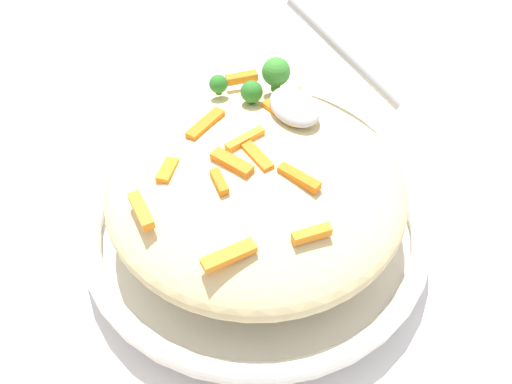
# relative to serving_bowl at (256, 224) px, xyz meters

# --- Properties ---
(ground_plane) EXTENTS (2.40, 2.40, 0.00)m
(ground_plane) POSITION_rel_serving_bowl_xyz_m (0.00, 0.00, -0.02)
(ground_plane) COLOR silver
(serving_bowl) EXTENTS (0.32, 0.32, 0.04)m
(serving_bowl) POSITION_rel_serving_bowl_xyz_m (0.00, 0.00, 0.00)
(serving_bowl) COLOR white
(serving_bowl) RESTS_ON ground_plane
(pasta_mound) EXTENTS (0.26, 0.26, 0.07)m
(pasta_mound) POSITION_rel_serving_bowl_xyz_m (0.00, 0.00, 0.05)
(pasta_mound) COLOR beige
(pasta_mound) RESTS_ON serving_bowl
(carrot_piece_0) EXTENTS (0.03, 0.01, 0.01)m
(carrot_piece_0) POSITION_rel_serving_bowl_xyz_m (-0.01, 0.04, 0.09)
(carrot_piece_0) COLOR orange
(carrot_piece_0) RESTS_ON pasta_mound
(carrot_piece_1) EXTENTS (0.04, 0.02, 0.01)m
(carrot_piece_1) POSITION_rel_serving_bowl_xyz_m (0.04, -0.04, 0.09)
(carrot_piece_1) COLOR orange
(carrot_piece_1) RESTS_ON pasta_mound
(carrot_piece_2) EXTENTS (0.04, 0.02, 0.01)m
(carrot_piece_2) POSITION_rel_serving_bowl_xyz_m (-0.04, -0.02, 0.09)
(carrot_piece_2) COLOR orange
(carrot_piece_2) RESTS_ON pasta_mound
(carrot_piece_3) EXTENTS (0.04, 0.01, 0.01)m
(carrot_piece_3) POSITION_rel_serving_bowl_xyz_m (-0.01, 0.10, 0.08)
(carrot_piece_3) COLOR orange
(carrot_piece_3) RESTS_ON pasta_mound
(carrot_piece_4) EXTENTS (0.04, 0.01, 0.01)m
(carrot_piece_4) POSITION_rel_serving_bowl_xyz_m (-0.00, -0.00, 0.09)
(carrot_piece_4) COLOR orange
(carrot_piece_4) RESTS_ON pasta_mound
(carrot_piece_5) EXTENTS (0.04, 0.03, 0.01)m
(carrot_piece_5) POSITION_rel_serving_bowl_xyz_m (0.00, 0.02, 0.09)
(carrot_piece_5) COLOR orange
(carrot_piece_5) RESTS_ON pasta_mound
(carrot_piece_6) EXTENTS (0.03, 0.04, 0.01)m
(carrot_piece_6) POSITION_rel_serving_bowl_xyz_m (0.06, 0.02, 0.09)
(carrot_piece_6) COLOR orange
(carrot_piece_6) RESTS_ON pasta_mound
(carrot_piece_7) EXTENTS (0.01, 0.03, 0.01)m
(carrot_piece_7) POSITION_rel_serving_bowl_xyz_m (0.10, -0.04, 0.09)
(carrot_piece_7) COLOR orange
(carrot_piece_7) RESTS_ON pasta_mound
(carrot_piece_8) EXTENTS (0.03, 0.03, 0.01)m
(carrot_piece_8) POSITION_rel_serving_bowl_xyz_m (0.02, 0.07, 0.08)
(carrot_piece_8) COLOR orange
(carrot_piece_8) RESTS_ON pasta_mound
(carrot_piece_9) EXTENTS (0.01, 0.03, 0.01)m
(carrot_piece_9) POSITION_rel_serving_bowl_xyz_m (-0.09, 0.00, 0.08)
(carrot_piece_9) COLOR orange
(carrot_piece_9) RESTS_ON pasta_mound
(carrot_piece_10) EXTENTS (0.03, 0.01, 0.01)m
(carrot_piece_10) POSITION_rel_serving_bowl_xyz_m (0.05, -0.07, 0.08)
(carrot_piece_10) COLOR orange
(carrot_piece_10) RESTS_ON pasta_mound
(carrot_piece_11) EXTENTS (0.01, 0.04, 0.01)m
(carrot_piece_11) POSITION_rel_serving_bowl_xyz_m (-0.08, 0.06, 0.08)
(carrot_piece_11) COLOR orange
(carrot_piece_11) RESTS_ON pasta_mound
(carrot_piece_12) EXTENTS (0.01, 0.04, 0.01)m
(carrot_piece_12) POSITION_rel_serving_bowl_xyz_m (0.02, -0.00, 0.09)
(carrot_piece_12) COLOR orange
(carrot_piece_12) RESTS_ON pasta_mound
(broccoli_floret_0) EXTENTS (0.02, 0.02, 0.02)m
(broccoli_floret_0) POSITION_rel_serving_bowl_xyz_m (0.10, -0.01, 0.09)
(broccoli_floret_0) COLOR #296820
(broccoli_floret_0) RESTS_ON pasta_mound
(broccoli_floret_1) EXTENTS (0.03, 0.03, 0.03)m
(broccoli_floret_1) POSITION_rel_serving_bowl_xyz_m (0.08, -0.06, 0.10)
(broccoli_floret_1) COLOR #377928
(broccoli_floret_1) RESTS_ON pasta_mound
(broccoli_floret_2) EXTENTS (0.02, 0.02, 0.02)m
(broccoli_floret_2) POSITION_rel_serving_bowl_xyz_m (0.07, -0.03, 0.09)
(broccoli_floret_2) COLOR #296820
(broccoli_floret_2) RESTS_ON pasta_mound
(serving_spoon) EXTENTS (0.13, 0.11, 0.06)m
(serving_spoon) POSITION_rel_serving_bowl_xyz_m (0.04, -0.08, 0.10)
(serving_spoon) COLOR #B7B7BC
(serving_spoon) RESTS_ON pasta_mound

